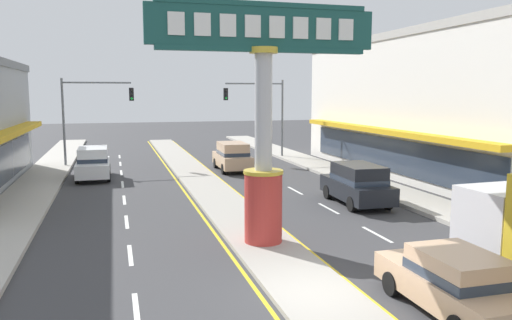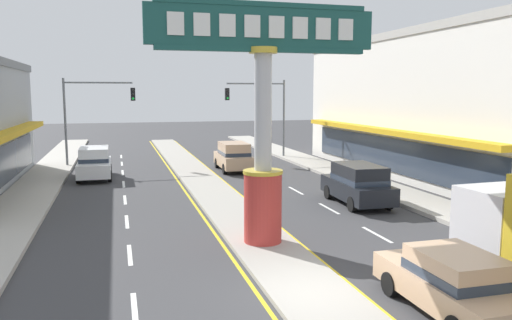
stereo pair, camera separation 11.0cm
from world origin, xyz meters
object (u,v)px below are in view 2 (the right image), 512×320
(suv_near_left_lane, at_px, (234,156))
(suv_far_left_oncoming, at_px, (94,163))
(storefront_right, at_px, (445,105))
(traffic_light_right_side, at_px, (263,105))
(suv_mid_left_lane, at_px, (358,184))
(sedan_far_right_lane, at_px, (453,282))
(traffic_light_left_side, at_px, (91,106))
(district_sign, at_px, (263,126))

(suv_near_left_lane, height_order, suv_far_left_oncoming, same)
(storefront_right, distance_m, suv_far_left_oncoming, 21.88)
(traffic_light_right_side, relative_size, suv_mid_left_lane, 1.33)
(sedan_far_right_lane, xyz_separation_m, suv_near_left_lane, (-0.00, 23.13, 0.20))
(sedan_far_right_lane, bearing_deg, suv_mid_left_lane, 73.96)
(traffic_light_left_side, distance_m, suv_near_left_lane, 10.70)
(storefront_right, bearing_deg, suv_far_left_oncoming, 167.75)
(traffic_light_left_side, relative_size, suv_mid_left_lane, 1.33)
(traffic_light_left_side, xyz_separation_m, sedan_far_right_lane, (9.16, -27.61, -3.46))
(suv_far_left_oncoming, bearing_deg, suv_near_left_lane, 5.40)
(sedan_far_right_lane, distance_m, suv_far_left_oncoming, 24.00)
(district_sign, height_order, traffic_light_right_side, district_sign)
(storefront_right, relative_size, suv_near_left_lane, 5.42)
(suv_far_left_oncoming, bearing_deg, district_sign, -69.01)
(storefront_right, bearing_deg, suv_near_left_lane, 156.12)
(suv_near_left_lane, xyz_separation_m, suv_mid_left_lane, (3.30, -11.66, 0.00))
(district_sign, bearing_deg, sedan_far_right_lane, -66.57)
(suv_near_left_lane, distance_m, suv_mid_left_lane, 12.12)
(traffic_light_right_side, distance_m, sedan_far_right_lane, 28.99)
(suv_mid_left_lane, bearing_deg, suv_near_left_lane, 105.79)
(suv_near_left_lane, bearing_deg, traffic_light_right_side, 56.52)
(district_sign, relative_size, storefront_right, 0.32)
(district_sign, height_order, suv_far_left_oncoming, district_sign)
(traffic_light_left_side, height_order, traffic_light_right_side, same)
(traffic_light_left_side, xyz_separation_m, suv_far_left_oncoming, (0.28, -5.32, -3.26))
(district_sign, bearing_deg, suv_far_left_oncoming, 110.99)
(district_sign, distance_m, storefront_right, 18.80)
(storefront_right, relative_size, traffic_light_left_side, 4.05)
(storefront_right, height_order, traffic_light_right_side, storefront_right)
(suv_near_left_lane, bearing_deg, district_sign, -99.47)
(storefront_right, distance_m, sedan_far_right_lane, 21.84)
(sedan_far_right_lane, bearing_deg, storefront_right, 55.34)
(district_sign, distance_m, traffic_light_left_side, 22.12)
(district_sign, height_order, storefront_right, storefront_right)
(traffic_light_left_side, relative_size, sedan_far_right_lane, 1.44)
(storefront_right, relative_size, traffic_light_right_side, 4.05)
(district_sign, relative_size, suv_near_left_lane, 1.72)
(traffic_light_left_side, bearing_deg, suv_mid_left_lane, -52.35)
(storefront_right, height_order, traffic_light_left_side, storefront_right)
(traffic_light_left_side, height_order, suv_near_left_lane, traffic_light_left_side)
(traffic_light_right_side, distance_m, suv_near_left_lane, 7.27)
(traffic_light_right_side, bearing_deg, suv_far_left_oncoming, -153.32)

